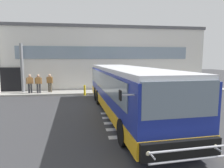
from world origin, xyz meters
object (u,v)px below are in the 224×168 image
(passenger_by_doorway, at_px, (38,83))
(safety_bollard_yellow, at_px, (85,90))
(entry_support_column, at_px, (22,68))
(bus_main_foreground, at_px, (125,91))
(passenger_at_curb_edge, at_px, (50,82))
(passenger_near_column, at_px, (30,83))

(passenger_by_doorway, bearing_deg, safety_bollard_yellow, -13.14)
(entry_support_column, height_order, safety_bollard_yellow, entry_support_column)
(entry_support_column, bearing_deg, passenger_by_doorway, -28.36)
(safety_bollard_yellow, bearing_deg, bus_main_foreground, -69.69)
(entry_support_column, height_order, bus_main_foreground, entry_support_column)
(entry_support_column, relative_size, passenger_at_curb_edge, 2.64)
(passenger_near_column, distance_m, passenger_by_doorway, 0.78)
(passenger_by_doorway, xyz_separation_m, passenger_at_curb_edge, (0.91, 0.39, 0.00))
(passenger_at_curb_edge, distance_m, safety_bollard_yellow, 3.50)
(entry_support_column, height_order, passenger_at_curb_edge, entry_support_column)
(passenger_near_column, bearing_deg, bus_main_foreground, -45.69)
(safety_bollard_yellow, bearing_deg, passenger_by_doorway, 166.86)
(bus_main_foreground, distance_m, passenger_at_curb_edge, 9.34)
(bus_main_foreground, distance_m, passenger_near_column, 10.24)
(passenger_near_column, xyz_separation_m, safety_bollard_yellow, (4.85, -1.10, -0.63))
(entry_support_column, bearing_deg, bus_main_foreground, -45.27)
(bus_main_foreground, bearing_deg, passenger_at_curb_edge, 125.88)
(passenger_near_column, distance_m, safety_bollard_yellow, 5.01)
(passenger_at_curb_edge, bearing_deg, safety_bollard_yellow, -22.92)
(passenger_by_doorway, distance_m, passenger_at_curb_edge, 0.99)
(bus_main_foreground, height_order, passenger_by_doorway, bus_main_foreground)
(passenger_near_column, xyz_separation_m, passenger_by_doorway, (0.77, -0.15, 0.00))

